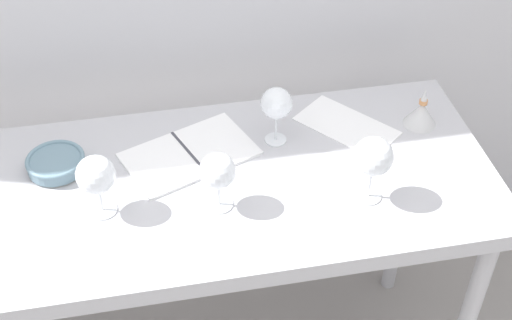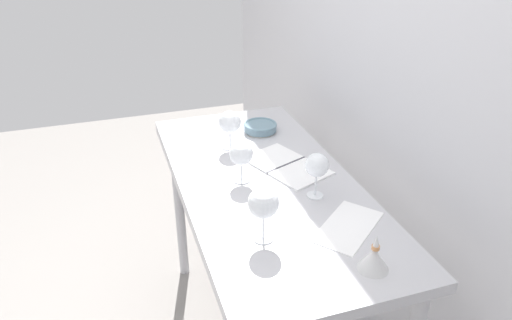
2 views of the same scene
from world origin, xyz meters
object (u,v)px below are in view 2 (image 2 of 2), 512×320
Objects in this scene: wine_glass_near_left at (230,123)px; decanter_funnel at (374,258)px; wine_glass_near_right at (263,204)px; tasting_bowl at (260,127)px; wine_glass_near_center at (241,155)px; tasting_sheet_upper at (348,227)px; open_notebook at (286,165)px; wine_glass_far_right at (317,166)px.

decanter_funnel is at bearing 11.56° from wine_glass_near_left.
tasting_bowl is at bearing 162.03° from wine_glass_near_right.
wine_glass_near_left is (-0.66, 0.08, -0.01)m from wine_glass_near_right.
wine_glass_near_center is 0.48m from tasting_sheet_upper.
tasting_bowl is at bearing 157.16° from open_notebook.
wine_glass_near_left reaches higher than tasting_sheet_upper.
tasting_bowl is at bearing 143.03° from tasting_sheet_upper.
wine_glass_far_right is 0.62× the size of tasting_sheet_upper.
wine_glass_near_right is (0.37, -0.04, 0.02)m from wine_glass_near_center.
wine_glass_far_right is at bearing 179.49° from decanter_funnel.
open_notebook reaches higher than tasting_sheet_upper.
wine_glass_near_right is at bearing -6.21° from wine_glass_near_center.
wine_glass_near_left is at bearing -166.15° from open_notebook.
wine_glass_near_right is 0.66× the size of tasting_sheet_upper.
wine_glass_near_right reaches higher than wine_glass_near_left.
wine_glass_far_right is at bearing 1.07° from tasting_bowl.
decanter_funnel is at bearing 47.72° from wine_glass_near_right.
tasting_sheet_upper is 0.80m from tasting_bowl.
tasting_bowl is 1.01m from decanter_funnel.
wine_glass_far_right is (-0.18, 0.26, -0.01)m from wine_glass_near_right.
wine_glass_far_right reaches higher than wine_glass_near_left.
tasting_sheet_upper is at bearing 6.34° from wine_glass_far_right.
wine_glass_near_left is at bearing -57.10° from tasting_bowl.
wine_glass_near_right is at bearing -132.28° from decanter_funnel.
wine_glass_near_left is 1.42× the size of decanter_funnel.
wine_glass_far_right is at bearing 124.91° from wine_glass_near_right.
decanter_funnel is at bearing 0.42° from tasting_bowl.
decanter_funnel is at bearing -20.48° from open_notebook.
tasting_bowl is at bearing -179.58° from decanter_funnel.
wine_glass_far_right is at bearing -17.47° from open_notebook.
decanter_funnel is (0.42, -0.00, -0.09)m from wine_glass_far_right.
wine_glass_near_center is at bearing -6.89° from wine_glass_near_left.
tasting_sheet_upper is at bearing 31.35° from wine_glass_near_center.
tasting_bowl is (-0.77, 0.25, -0.11)m from wine_glass_near_right.
tasting_sheet_upper is at bearing -16.49° from open_notebook.
tasting_bowl is (-0.35, 0.01, 0.02)m from open_notebook.
wine_glass_near_center reaches higher than decanter_funnel.
tasting_bowl is (-0.59, -0.01, -0.10)m from wine_glass_far_right.
wine_glass_far_right is 0.43m from decanter_funnel.
tasting_sheet_upper is at bearing 2.46° from tasting_bowl.
wine_glass_near_left is 0.31m from open_notebook.
wine_glass_near_right reaches higher than wine_glass_far_right.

